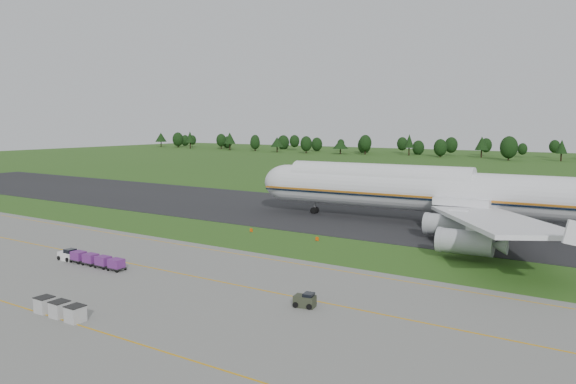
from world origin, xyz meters
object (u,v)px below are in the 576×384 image
Objects in this scene: aircraft at (440,191)px; baggage_train at (89,259)px; utility_cart at (305,301)px; edge_markers at (283,234)px; uld_row at (60,309)px.

aircraft reaches higher than baggage_train.
utility_cart is at bearing -86.24° from aircraft.
aircraft is at bearing 52.97° from edge_markers.
utility_cart is 23.76m from uld_row.
utility_cart is at bearing 40.37° from uld_row.
uld_row is (14.21, -14.23, -0.01)m from baggage_train.
utility_cart is 0.36× the size of uld_row.
uld_row reaches higher than baggage_train.
edge_markers is at bearing 94.54° from uld_row.
utility_cart is 0.17× the size of edge_markers.
baggage_train is 31.33m from edge_markers.
aircraft is 33.80× the size of utility_cart.
edge_markers is (-3.46, 43.66, -0.57)m from uld_row.
uld_row is at bearing -102.22° from aircraft.
utility_cart is (3.44, -52.30, -5.62)m from aircraft.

